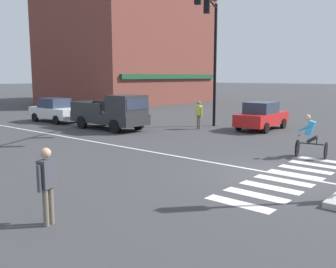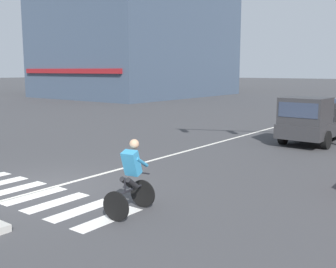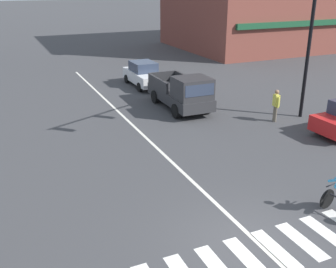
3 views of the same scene
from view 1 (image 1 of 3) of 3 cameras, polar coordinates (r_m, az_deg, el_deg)
name	(u,v)px [view 1 (image 1 of 3)]	position (r m, az deg, el deg)	size (l,w,h in m)	color
ground_plane	(276,175)	(12.49, 16.13, -6.06)	(300.00, 300.00, 0.00)	#3D3D3F
crosswalk_stripe_a	(239,204)	(9.58, 10.74, -10.40)	(0.44, 1.80, 0.01)	silver
crosswalk_stripe_b	(256,195)	(10.34, 13.24, -9.03)	(0.44, 1.80, 0.01)	silver
crosswalk_stripe_c	(271,187)	(11.12, 15.38, -7.84)	(0.44, 1.80, 0.01)	silver
crosswalk_stripe_d	(284,181)	(11.92, 17.23, -6.80)	(0.44, 1.80, 0.01)	silver
crosswalk_stripe_e	(295,175)	(12.73, 18.83, -5.89)	(0.44, 1.80, 0.01)	silver
crosswalk_stripe_f	(306,169)	(13.56, 20.24, -5.08)	(0.44, 1.80, 0.01)	silver
crosswalk_stripe_g	(315,165)	(14.39, 21.48, -4.37)	(0.44, 1.80, 0.01)	silver
crosswalk_stripe_h	(323,160)	(15.23, 22.58, -3.73)	(0.44, 1.80, 0.01)	silver
lane_centre_line	(86,140)	(18.90, -12.44, -0.93)	(0.14, 28.00, 0.01)	silver
traffic_light_mast	(211,39)	(21.98, 6.55, 14.17)	(5.85, 2.86, 7.48)	black
building_corner_left	(127,47)	(47.10, -6.26, 13.06)	(18.01, 14.84, 13.31)	brown
car_white_eastbound_distant	(55,110)	(26.97, -16.80, 3.49)	(1.88, 4.12, 1.64)	white
car_red_cross_right	(262,116)	(22.74, 14.09, 2.68)	(4.16, 1.95, 1.64)	red
pickup_truck_charcoal_eastbound_far	(114,113)	(22.22, -8.26, 3.15)	(2.11, 5.12, 2.08)	#2D2D30
cyclist	(310,135)	(15.41, 20.88, -0.21)	(0.81, 1.17, 1.68)	black
pedestrian_at_curb_left	(47,180)	(8.26, -17.97, -6.70)	(0.53, 0.31, 1.67)	#6B6051
pedestrian_waiting_far_side	(199,113)	(22.36, 4.73, 3.26)	(0.28, 0.54, 1.67)	#6B6051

